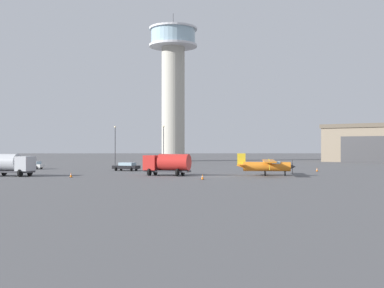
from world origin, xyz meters
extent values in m
plane|color=#545456|center=(0.00, 0.00, 0.00)|extent=(400.00, 400.00, 0.00)
cylinder|color=#B2AD9E|center=(-7.52, 64.19, 15.45)|extent=(6.22, 6.22, 30.91)
cylinder|color=silver|center=(-7.52, 64.19, 31.21)|extent=(12.97, 12.97, 0.60)
cylinder|color=#99B7C6|center=(-7.52, 64.19, 33.51)|extent=(11.93, 11.93, 4.00)
cylinder|color=silver|center=(-7.52, 64.19, 35.76)|extent=(12.97, 12.97, 0.50)
cylinder|color=#38383D|center=(-7.52, 64.19, 38.01)|extent=(0.16, 0.16, 4.00)
cube|color=#7A6B56|center=(47.14, 59.77, 4.32)|extent=(32.54, 32.52, 8.63)
cube|color=brown|center=(47.14, 59.77, 9.13)|extent=(33.38, 33.36, 1.00)
cube|color=#38383A|center=(39.95, 50.65, 3.24)|extent=(10.13, 8.03, 6.47)
cylinder|color=orange|center=(7.18, -0.05, 1.26)|extent=(6.54, 2.12, 1.28)
cone|color=#38383D|center=(10.61, -0.51, 1.26)|extent=(1.04, 1.01, 0.89)
cube|color=#38383D|center=(10.61, -0.51, 1.26)|extent=(0.07, 0.11, 1.96)
cube|color=orange|center=(7.48, -0.09, 2.00)|extent=(2.89, 10.41, 0.21)
cylinder|color=gold|center=(7.27, -1.72, 1.57)|extent=(0.22, 1.01, 1.40)
cylinder|color=gold|center=(7.70, 1.54, 1.57)|extent=(0.22, 1.01, 1.40)
cube|color=#99B7C6|center=(8.40, -0.21, 1.61)|extent=(1.26, 1.16, 0.72)
cone|color=orange|center=(3.75, 0.41, 1.36)|extent=(1.56, 1.14, 0.96)
cube|color=gold|center=(3.75, 0.41, 2.18)|extent=(1.14, 0.27, 1.75)
cube|color=orange|center=(3.75, 0.41, 1.51)|extent=(1.33, 3.18, 0.10)
cylinder|color=black|center=(9.63, -0.38, 0.31)|extent=(0.25, 0.63, 0.62)
cylinder|color=black|center=(6.82, -1.15, 0.31)|extent=(0.25, 0.63, 0.62)
cylinder|color=black|center=(7.12, 1.10, 0.31)|extent=(0.25, 0.63, 0.62)
cube|color=#38383D|center=(-6.49, 0.31, 0.62)|extent=(6.59, 3.87, 0.24)
cube|color=red|center=(-8.64, 1.06, 1.76)|extent=(2.45, 2.81, 2.04)
cube|color=#99B7C6|center=(-9.42, 1.33, 2.17)|extent=(0.74, 1.92, 1.02)
cylinder|color=red|center=(-5.51, -0.03, 1.86)|extent=(4.76, 3.52, 2.24)
cylinder|color=black|center=(-8.93, 0.04, 0.50)|extent=(0.59, 1.03, 1.00)
cylinder|color=black|center=(-8.23, 2.04, 0.50)|extent=(0.59, 1.03, 1.00)
cylinder|color=black|center=(-5.05, -1.32, 0.50)|extent=(0.59, 1.03, 1.00)
cylinder|color=black|center=(-4.35, 0.68, 0.50)|extent=(0.59, 1.03, 1.00)
cube|color=#38383D|center=(-27.56, -0.70, 0.62)|extent=(6.42, 3.45, 0.24)
cube|color=#B7BABF|center=(-25.42, -1.23, 1.72)|extent=(2.27, 2.87, 1.96)
cube|color=#99B7C6|center=(-24.65, -1.43, 2.11)|extent=(0.60, 2.11, 0.98)
cylinder|color=#B7BABF|center=(-28.53, -0.46, 1.89)|extent=(4.54, 3.22, 2.30)
cylinder|color=black|center=(-25.20, -0.11, 0.50)|extent=(0.51, 1.04, 1.00)
cylinder|color=black|center=(-25.76, -2.33, 0.50)|extent=(0.51, 1.04, 1.00)
cylinder|color=black|center=(-29.06, 0.85, 0.50)|extent=(0.51, 1.04, 1.00)
cube|color=white|center=(-31.04, 19.02, 0.59)|extent=(4.31, 2.63, 0.55)
cube|color=#99B7C6|center=(-30.84, 18.97, 1.12)|extent=(2.55, 2.06, 0.50)
cylinder|color=black|center=(-32.51, 18.52, 0.32)|extent=(0.32, 0.66, 0.64)
cylinder|color=black|center=(-32.15, 20.11, 0.32)|extent=(0.32, 0.66, 0.64)
cylinder|color=black|center=(-29.93, 17.93, 0.32)|extent=(0.32, 0.66, 0.64)
cylinder|color=black|center=(-29.56, 19.51, 0.32)|extent=(0.32, 0.66, 0.64)
cube|color=black|center=(-13.77, 13.19, 0.59)|extent=(4.70, 3.34, 0.55)
cube|color=#99B7C6|center=(-13.57, 13.11, 1.12)|extent=(2.87, 2.46, 0.50)
cylinder|color=black|center=(-15.41, 12.92, 0.32)|extent=(0.40, 0.66, 0.64)
cylinder|color=black|center=(-14.77, 14.52, 0.32)|extent=(0.40, 0.66, 0.64)
cylinder|color=black|center=(-12.77, 11.86, 0.32)|extent=(0.40, 0.66, 0.64)
cylinder|color=black|center=(-12.13, 13.46, 0.32)|extent=(0.40, 0.66, 0.64)
cylinder|color=#38383D|center=(-19.61, 40.11, 4.03)|extent=(0.18, 0.18, 8.07)
sphere|color=#F9E5B2|center=(-19.61, 40.11, 8.29)|extent=(0.44, 0.44, 0.44)
cylinder|color=#38383D|center=(-9.26, 46.44, 4.21)|extent=(0.18, 0.18, 8.42)
sphere|color=#F9E5B2|center=(-9.26, 46.44, 8.64)|extent=(0.44, 0.44, 0.44)
cube|color=black|center=(-1.89, -7.79, 0.02)|extent=(0.36, 0.36, 0.04)
cone|color=orange|center=(-1.89, -7.79, 0.35)|extent=(0.30, 0.30, 0.63)
cylinder|color=white|center=(-1.89, -7.79, 0.38)|extent=(0.21, 0.21, 0.08)
cube|color=black|center=(-18.78, -3.54, 0.02)|extent=(0.36, 0.36, 0.04)
cone|color=orange|center=(-18.78, -3.54, 0.35)|extent=(0.30, 0.30, 0.63)
cylinder|color=white|center=(-18.78, -3.54, 0.38)|extent=(0.21, 0.21, 0.08)
cube|color=black|center=(16.91, 10.26, 0.02)|extent=(0.36, 0.36, 0.04)
cone|color=orange|center=(16.91, 10.26, 0.33)|extent=(0.30, 0.30, 0.58)
cylinder|color=white|center=(16.91, 10.26, 0.36)|extent=(0.21, 0.21, 0.08)
camera|label=1|loc=(-3.76, -65.88, 4.08)|focal=45.02mm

